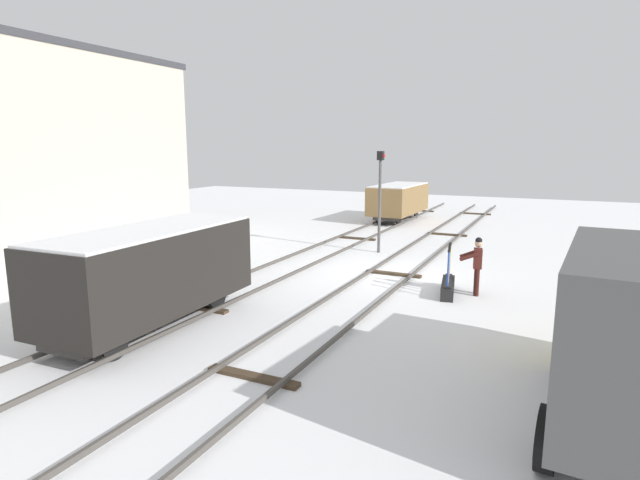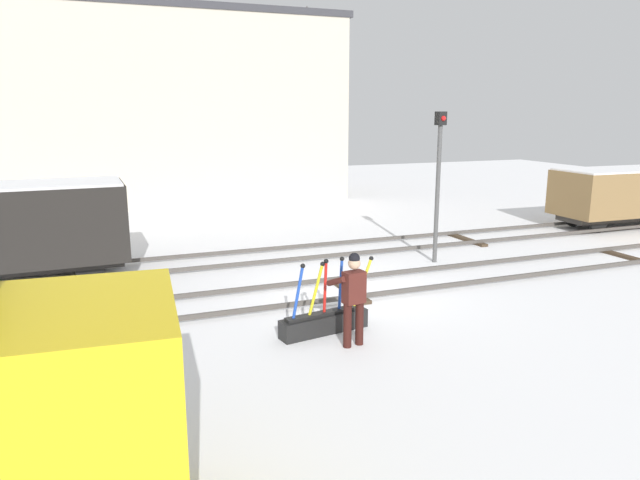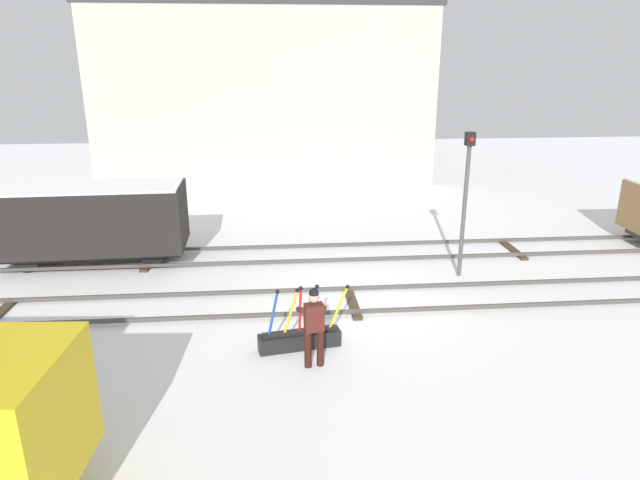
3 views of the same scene
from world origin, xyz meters
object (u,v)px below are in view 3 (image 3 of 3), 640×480
at_px(switch_lever_frame, 300,337).
at_px(freight_car_mid_siding, 90,220).
at_px(rail_worker, 314,323).
at_px(signal_post, 466,191).

xyz_separation_m(switch_lever_frame, freight_car_mid_siding, (-6.02, 5.84, 1.15)).
xyz_separation_m(rail_worker, signal_post, (4.61, 4.60, 1.55)).
distance_m(switch_lever_frame, freight_car_mid_siding, 8.47).
bearing_deg(switch_lever_frame, signal_post, 28.58).
relative_size(switch_lever_frame, signal_post, 0.49).
relative_size(rail_worker, freight_car_mid_siding, 0.31).
distance_m(rail_worker, freight_car_mid_siding, 9.11).
height_order(rail_worker, freight_car_mid_siding, freight_car_mid_siding).
height_order(switch_lever_frame, rail_worker, rail_worker).
distance_m(rail_worker, signal_post, 6.69).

